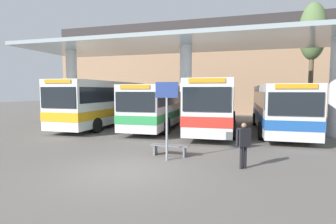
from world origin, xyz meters
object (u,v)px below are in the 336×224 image
at_px(pedestrian_waiting, 244,141).
at_px(poplar_tree_behind_left, 313,33).
at_px(transit_bus_far_right_bay, 278,106).
at_px(info_sign_platform, 167,105).
at_px(transit_bus_left_bay, 104,101).
at_px(transit_bus_center_bay, 162,104).
at_px(waiting_bench_near_pillar, 170,148).
at_px(transit_bus_right_bay, 215,103).

relative_size(pedestrian_waiting, poplar_tree_behind_left, 0.17).
height_order(transit_bus_far_right_bay, info_sign_platform, transit_bus_far_right_bay).
height_order(transit_bus_far_right_bay, pedestrian_waiting, transit_bus_far_right_bay).
bearing_deg(transit_bus_left_bay, info_sign_platform, 131.62).
distance_m(transit_bus_center_bay, info_sign_platform, 9.47).
bearing_deg(pedestrian_waiting, info_sign_platform, 140.12).
xyz_separation_m(waiting_bench_near_pillar, pedestrian_waiting, (2.95, -1.03, 0.64)).
xyz_separation_m(transit_bus_right_bay, transit_bus_far_right_bay, (4.13, 0.44, -0.16)).
bearing_deg(info_sign_platform, transit_bus_center_bay, 108.81).
bearing_deg(transit_bus_far_right_bay, waiting_bench_near_pillar, 57.01).
distance_m(transit_bus_left_bay, info_sign_platform, 11.25).
relative_size(transit_bus_center_bay, transit_bus_right_bay, 0.99).
height_order(transit_bus_right_bay, pedestrian_waiting, transit_bus_right_bay).
height_order(transit_bus_center_bay, pedestrian_waiting, transit_bus_center_bay).
xyz_separation_m(transit_bus_right_bay, waiting_bench_near_pillar, (-0.99, -7.76, -1.53)).
distance_m(info_sign_platform, poplar_tree_behind_left, 16.50).
distance_m(transit_bus_right_bay, pedestrian_waiting, 9.04).
distance_m(transit_bus_left_bay, waiting_bench_near_pillar, 10.77).
bearing_deg(poplar_tree_behind_left, pedestrian_waiting, -109.87).
bearing_deg(waiting_bench_near_pillar, transit_bus_far_right_bay, 57.99).
bearing_deg(transit_bus_far_right_bay, transit_bus_left_bay, 1.64).
xyz_separation_m(pedestrian_waiting, poplar_tree_behind_left, (5.03, 13.91, 6.19)).
relative_size(transit_bus_left_bay, waiting_bench_near_pillar, 6.62).
relative_size(waiting_bench_near_pillar, info_sign_platform, 0.52).
relative_size(transit_bus_left_bay, info_sign_platform, 3.46).
bearing_deg(transit_bus_right_bay, pedestrian_waiting, 100.49).
relative_size(transit_bus_left_bay, transit_bus_right_bay, 0.94).
relative_size(info_sign_platform, pedestrian_waiting, 1.89).
distance_m(transit_bus_left_bay, transit_bus_right_bay, 8.44).
xyz_separation_m(transit_bus_left_bay, transit_bus_far_right_bay, (12.58, 0.58, -0.17)).
bearing_deg(transit_bus_left_bay, waiting_bench_near_pillar, 133.87).
distance_m(transit_bus_far_right_bay, poplar_tree_behind_left, 7.74).
height_order(waiting_bench_near_pillar, poplar_tree_behind_left, poplar_tree_behind_left).
xyz_separation_m(transit_bus_center_bay, transit_bus_right_bay, (3.96, -0.47, 0.15)).
bearing_deg(transit_bus_center_bay, transit_bus_left_bay, 5.61).
bearing_deg(transit_bus_left_bay, pedestrian_waiting, 139.80).
relative_size(transit_bus_left_bay, poplar_tree_behind_left, 1.10).
relative_size(transit_bus_left_bay, transit_bus_far_right_bay, 0.98).
bearing_deg(poplar_tree_behind_left, transit_bus_right_bay, -143.76).
xyz_separation_m(transit_bus_far_right_bay, pedestrian_waiting, (-2.17, -9.23, -0.73)).
bearing_deg(waiting_bench_near_pillar, pedestrian_waiting, -19.13).
relative_size(info_sign_platform, poplar_tree_behind_left, 0.32).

